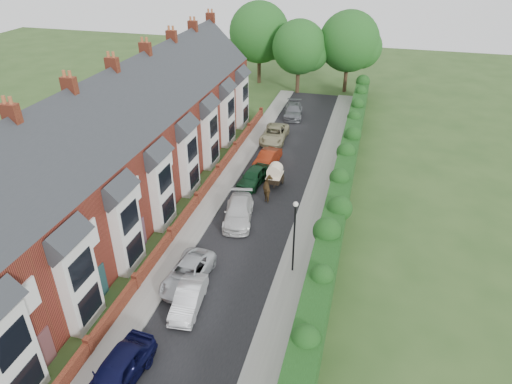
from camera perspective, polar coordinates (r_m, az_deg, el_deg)
ground at (r=27.18m, az=-4.39°, el=-13.90°), size 140.00×140.00×0.00m
road at (r=35.63m, az=0.56°, el=-1.82°), size 6.00×58.00×0.02m
pavement_hedge_side at (r=34.97m, az=7.09°, el=-2.66°), size 2.20×58.00×0.12m
pavement_house_side at (r=36.61m, az=-5.28°, el=-0.93°), size 1.70×58.00×0.12m
kerb_hedge_side at (r=35.09m, az=5.39°, el=-2.42°), size 0.18×58.00×0.13m
kerb_house_side at (r=36.37m, az=-4.09°, el=-1.09°), size 0.18×58.00×0.13m
hedge at (r=34.04m, az=10.24°, el=-0.88°), size 2.10×58.00×2.85m
terrace_row at (r=36.41m, az=-15.90°, el=5.64°), size 9.05×40.50×11.50m
garden_wall_row at (r=35.94m, az=-7.35°, el=-0.95°), size 0.35×40.35×1.10m
lamppost at (r=27.42m, az=4.83°, el=-4.57°), size 0.32×0.32×5.16m
tree_far_left at (r=60.61m, az=5.76°, el=17.42°), size 7.14×6.80×9.29m
tree_far_right at (r=61.77m, az=11.93°, el=17.77°), size 7.98×7.60×10.31m
tree_far_back at (r=64.50m, az=0.80°, el=19.15°), size 8.40×8.00×10.82m
car_navy at (r=23.92m, az=-16.95°, el=-20.70°), size 2.29×4.83×1.59m
car_silver_a at (r=26.84m, az=-8.43°, el=-13.00°), size 1.78×4.05×1.30m
car_silver_b at (r=28.48m, az=-8.53°, el=-10.02°), size 2.35×4.75×1.30m
car_white at (r=33.70m, az=-2.20°, el=-2.49°), size 2.87×5.19×1.42m
car_green at (r=38.45m, az=-0.33°, el=1.96°), size 2.36×4.43×1.43m
car_red at (r=41.70m, az=1.43°, el=4.23°), size 2.04×4.20×1.33m
car_beige at (r=46.79m, az=2.31°, el=7.26°), size 2.48×5.18×1.43m
car_grey at (r=53.34m, az=4.69°, el=10.11°), size 2.64×5.12×1.42m
horse at (r=36.35m, az=1.60°, el=0.39°), size 1.56×2.18×1.68m
horse_cart at (r=38.04m, az=2.37°, el=2.34°), size 1.26×2.79×2.02m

